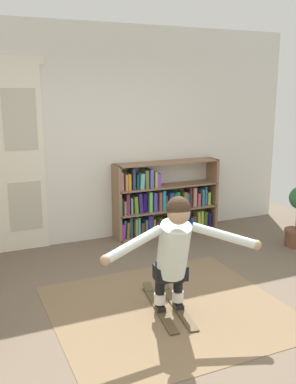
{
  "coord_description": "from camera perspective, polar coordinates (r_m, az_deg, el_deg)",
  "views": [
    {
      "loc": [
        -1.75,
        -3.12,
        2.07
      ],
      "look_at": [
        -0.0,
        0.81,
        1.05
      ],
      "focal_mm": 41.05,
      "sensor_mm": 36.0,
      "label": 1
    }
  ],
  "objects": [
    {
      "name": "back_wall",
      "position": [
        6.01,
        -6.98,
        7.32
      ],
      "size": [
        6.0,
        0.1,
        2.9
      ],
      "primitive_type": "cube",
      "color": "silver",
      "rests_on": "ground"
    },
    {
      "name": "bookshelf",
      "position": [
        6.33,
        1.84,
        -1.5
      ],
      "size": [
        1.57,
        0.3,
        1.06
      ],
      "color": "#856449",
      "rests_on": "ground"
    },
    {
      "name": "person_skier",
      "position": [
        3.97,
        3.42,
        -7.27
      ],
      "size": [
        1.42,
        0.67,
        1.1
      ],
      "color": "white",
      "rests_on": "skis_pair"
    },
    {
      "name": "rug",
      "position": [
        4.36,
        2.71,
        -14.92
      ],
      "size": [
        2.18,
        1.99,
        0.01
      ],
      "primitive_type": "cube",
      "color": "brown",
      "rests_on": "ground"
    },
    {
      "name": "ground_plane",
      "position": [
        4.13,
        4.85,
        -16.78
      ],
      "size": [
        7.2,
        7.2,
        0.0
      ],
      "primitive_type": "plane",
      "color": "brown"
    },
    {
      "name": "skis_pair",
      "position": [
        4.38,
        2.58,
        -14.52
      ],
      "size": [
        0.41,
        0.98,
        0.07
      ],
      "color": "#4C3E26",
      "rests_on": "rug"
    }
  ]
}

